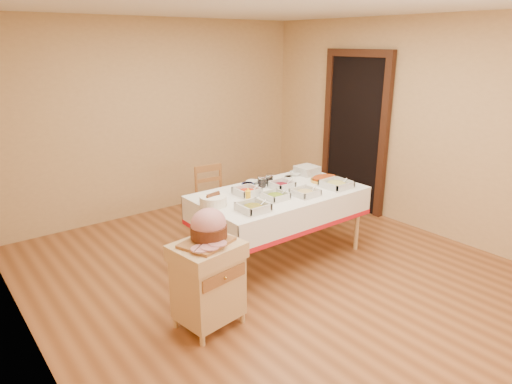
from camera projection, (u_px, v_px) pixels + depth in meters
room_shell at (277, 151)px, 4.33m from camera, size 5.00×5.00×5.00m
doorway at (355, 131)px, 6.35m from camera, size 0.09×1.10×2.20m
dining_table at (279, 206)px, 4.95m from camera, size 1.82×1.02×0.76m
butcher_cart at (208, 280)px, 3.75m from camera, size 0.58×0.51×0.75m
dining_chair at (214, 200)px, 5.58m from camera, size 0.43×0.41×0.86m
ham_on_board at (208, 228)px, 3.66m from camera, size 0.42×0.40×0.28m
serving_dish_a at (253, 207)px, 4.32m from camera, size 0.27×0.26×0.12m
serving_dish_b at (275, 196)px, 4.66m from camera, size 0.23×0.23×0.09m
serving_dish_c at (305, 192)px, 4.76m from camera, size 0.25×0.25×0.10m
serving_dish_d at (336, 184)px, 5.03m from camera, size 0.29×0.29×0.11m
serving_dish_e at (247, 191)px, 4.78m from camera, size 0.25×0.24×0.11m
serving_dish_f at (282, 185)px, 5.00m from camera, size 0.24×0.23×0.11m
small_bowl_left at (208, 197)px, 4.64m from camera, size 0.11×0.11×0.05m
small_bowl_mid at (248, 186)px, 4.98m from camera, size 0.14×0.14×0.06m
small_bowl_right at (288, 178)px, 5.28m from camera, size 0.10×0.10×0.05m
bowl_white_imported at (252, 182)px, 5.17m from camera, size 0.17×0.17×0.03m
bowl_small_imported at (295, 173)px, 5.48m from camera, size 0.18×0.18×0.04m
preserve_jar_left at (262, 182)px, 5.03m from camera, size 0.10×0.10×0.13m
preserve_jar_right at (270, 179)px, 5.15m from camera, size 0.09×0.09×0.11m
mustard_bottle at (248, 197)px, 4.49m from camera, size 0.05×0.05×0.17m
bread_basket at (213, 201)px, 4.46m from camera, size 0.27×0.27×0.12m
plate_stack at (307, 170)px, 5.51m from camera, size 0.24×0.24×0.10m
brass_platter at (324, 179)px, 5.27m from camera, size 0.36×0.26×0.05m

